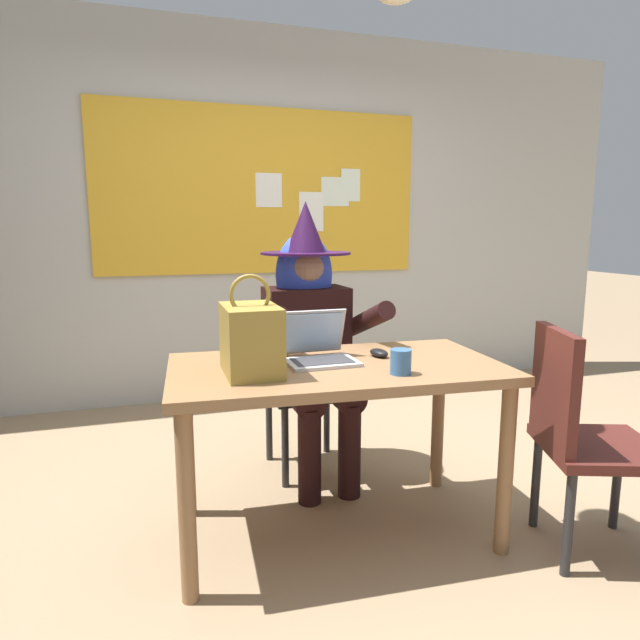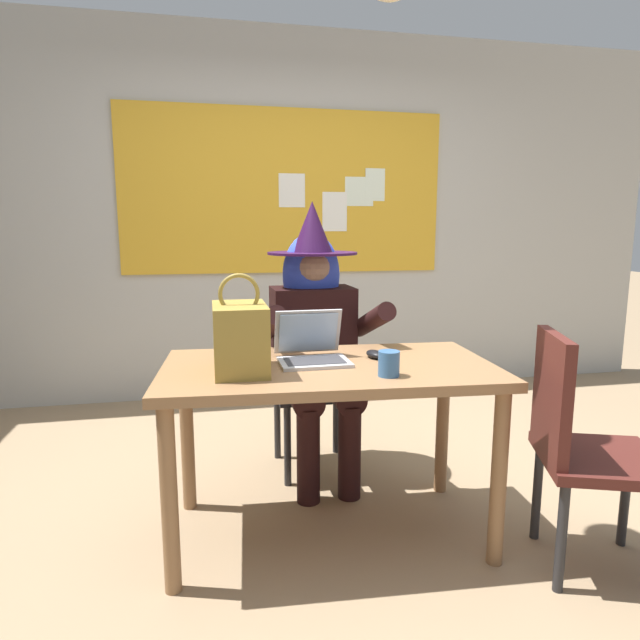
% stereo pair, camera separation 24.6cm
% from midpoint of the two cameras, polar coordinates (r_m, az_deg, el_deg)
% --- Properties ---
extents(ground_plane, '(24.00, 24.00, 0.00)m').
position_cam_midpoint_polar(ground_plane, '(2.54, 6.37, -20.63)').
color(ground_plane, '#937A5B').
extents(wall_back_bulletin, '(6.11, 2.25, 2.72)m').
position_cam_midpoint_polar(wall_back_bulletin, '(4.15, -1.96, 10.93)').
color(wall_back_bulletin, '#B2B2AD').
rests_on(wall_back_bulletin, ground).
extents(desk_main, '(1.38, 0.80, 0.74)m').
position_cam_midpoint_polar(desk_main, '(2.21, 4.14, -7.19)').
color(desk_main, '#8E6642').
rests_on(desk_main, ground).
extents(chair_at_desk, '(0.43, 0.43, 0.91)m').
position_cam_midpoint_polar(chair_at_desk, '(2.93, 1.37, -5.54)').
color(chair_at_desk, black).
rests_on(chair_at_desk, ground).
extents(person_costumed, '(0.60, 0.70, 1.42)m').
position_cam_midpoint_polar(person_costumed, '(2.75, 2.03, -0.52)').
color(person_costumed, black).
rests_on(person_costumed, ground).
extents(laptop, '(0.29, 0.28, 0.21)m').
position_cam_midpoint_polar(laptop, '(2.23, 2.30, -3.22)').
color(laptop, '#B7B7BC').
rests_on(laptop, desk_main).
extents(computer_mouse, '(0.08, 0.11, 0.03)m').
position_cam_midpoint_polar(computer_mouse, '(2.31, 8.89, -3.63)').
color(computer_mouse, black).
rests_on(computer_mouse, desk_main).
extents(handbag, '(0.20, 0.30, 0.38)m').
position_cam_midpoint_polar(handbag, '(2.05, -5.07, -1.87)').
color(handbag, olive).
rests_on(handbag, desk_main).
extents(coffee_mug, '(0.08, 0.08, 0.09)m').
position_cam_midpoint_polar(coffee_mug, '(2.03, 10.77, -4.60)').
color(coffee_mug, '#336099').
rests_on(coffee_mug, desk_main).
extents(chair_extra_corner, '(0.54, 0.54, 0.90)m').
position_cam_midpoint_polar(chair_extra_corner, '(2.31, 28.62, -11.09)').
color(chair_extra_corner, '#4C1E19').
rests_on(chair_extra_corner, ground).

